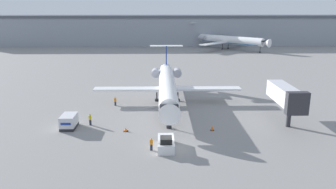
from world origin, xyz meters
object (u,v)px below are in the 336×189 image
object	(u,v)px
airplane_main	(167,86)
pushback_tug	(166,143)
traffic_cone_right	(212,128)
worker_by_wing	(115,101)
luggage_cart	(69,121)
worker_near_tug	(151,144)
traffic_cone_left	(126,129)
worker_on_apron	(90,119)
airplane_parked_far_left	(228,40)
jet_bridge	(286,96)

from	to	relation	value
airplane_main	pushback_tug	xyz separation A→B (m)	(-0.58, -21.17, -2.63)
traffic_cone_right	worker_by_wing	bearing A→B (deg)	141.16
luggage_cart	traffic_cone_right	world-z (taller)	luggage_cart
airplane_main	pushback_tug	size ratio (longest dim) A/B	7.25
worker_near_tug	traffic_cone_left	size ratio (longest dim) A/B	2.68
worker_on_apron	traffic_cone_left	distance (m)	6.49
luggage_cart	worker_by_wing	distance (m)	12.92
worker_by_wing	worker_on_apron	distance (m)	10.81
airplane_parked_far_left	traffic_cone_left	bearing A→B (deg)	-109.66
worker_by_wing	traffic_cone_left	xyz separation A→B (m)	(3.33, -13.26, -0.55)
luggage_cart	traffic_cone_left	distance (m)	9.01
worker_by_wing	traffic_cone_right	distance (m)	20.99
worker_on_apron	traffic_cone_right	bearing A→B (deg)	-7.98
traffic_cone_left	traffic_cone_right	distance (m)	13.02
worker_by_wing	worker_on_apron	world-z (taller)	worker_on_apron
pushback_tug	jet_bridge	world-z (taller)	jet_bridge
airplane_parked_far_left	jet_bridge	distance (m)	92.57
airplane_main	luggage_cart	world-z (taller)	airplane_main
worker_near_tug	worker_on_apron	size ratio (longest dim) A/B	0.94
pushback_tug	worker_by_wing	size ratio (longest dim) A/B	2.88
worker_by_wing	jet_bridge	distance (m)	30.28
airplane_main	luggage_cart	xyz separation A→B (m)	(-15.36, -13.41, -2.31)
airplane_main	worker_near_tug	bearing A→B (deg)	-96.54
traffic_cone_left	jet_bridge	size ratio (longest dim) A/B	0.06
luggage_cart	traffic_cone_left	size ratio (longest dim) A/B	5.39
worker_near_tug	jet_bridge	world-z (taller)	jet_bridge
worker_near_tug	airplane_parked_far_left	bearing A→B (deg)	73.61
pushback_tug	traffic_cone_left	world-z (taller)	pushback_tug
luggage_cart	worker_near_tug	bearing A→B (deg)	-32.98
airplane_main	airplane_parked_far_left	bearing A→B (deg)	71.09
worker_near_tug	luggage_cart	bearing A→B (deg)	147.02
airplane_parked_far_left	jet_bridge	bearing A→B (deg)	-95.61
luggage_cart	traffic_cone_right	xyz separation A→B (m)	(21.85, -1.47, -0.66)
worker_by_wing	traffic_cone_right	bearing A→B (deg)	-38.84
worker_near_tug	worker_on_apron	xyz separation A→B (m)	(-9.87, 9.52, 0.07)
luggage_cart	pushback_tug	bearing A→B (deg)	-27.72
airplane_main	pushback_tug	world-z (taller)	airplane_main
airplane_main	airplane_parked_far_left	distance (m)	85.17
pushback_tug	traffic_cone_left	distance (m)	8.59
worker_near_tug	worker_by_wing	world-z (taller)	worker_near_tug
airplane_main	traffic_cone_right	xyz separation A→B (m)	(6.49, -14.88, -2.97)
airplane_main	traffic_cone_right	distance (m)	16.50
airplane_parked_far_left	jet_bridge	world-z (taller)	airplane_parked_far_left
luggage_cart	jet_bridge	distance (m)	34.13
airplane_main	airplane_parked_far_left	xyz separation A→B (m)	(27.60, 80.57, 0.67)
airplane_main	pushback_tug	distance (m)	21.34
traffic_cone_left	airplane_main	bearing A→B (deg)	66.46
traffic_cone_left	worker_by_wing	bearing A→B (deg)	104.09
traffic_cone_left	luggage_cart	bearing A→B (deg)	169.88
pushback_tug	worker_on_apron	bearing A→B (deg)	142.83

